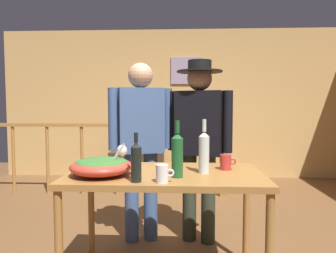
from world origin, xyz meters
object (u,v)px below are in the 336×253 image
Objects in this scene: framed_picture at (186,71)px; flat_screen_tv at (137,138)px; wine_bottle_dark at (136,161)px; mug_red at (226,162)px; person_standing_left at (141,136)px; salad_bowl at (102,166)px; serving_table at (165,184)px; wine_bottle_clear at (204,151)px; mug_white at (162,174)px; wine_bottle_green at (177,154)px; person_standing_right at (199,134)px; wine_glass at (122,151)px; tv_console at (137,166)px; stair_railing at (133,148)px.

flat_screen_tv is at bearing -159.08° from framed_picture.
framed_picture is 1.81× the size of wine_bottle_dark.
wine_bottle_dark reaches higher than flat_screen_tv.
mug_red is 0.95m from person_standing_left.
mug_red is at bearing 14.37° from salad_bowl.
person_standing_left reaches higher than salad_bowl.
serving_table is at bearing -166.41° from mug_red.
wine_bottle_clear is at bearing 8.05° from salad_bowl.
mug_red is at bearing 36.04° from wine_bottle_clear.
flat_screen_tv is at bearing 110.33° from mug_red.
framed_picture reaches higher than flat_screen_tv.
mug_white is (-0.43, -0.40, 0.00)m from mug_red.
wine_bottle_clear reaches higher than mug_red.
wine_bottle_green is at bearing -91.56° from framed_picture.
person_standing_right is at bearing -88.04° from framed_picture.
flat_screen_tv is at bearing 96.30° from wine_glass.
salad_bowl is 1.38× the size of wine_bottle_dark.
wine_bottle_green is (0.43, -0.38, 0.04)m from wine_glass.
person_standing_right is at bearing -68.35° from tv_console.
flat_screen_tv is 3.20m from wine_bottle_clear.
wine_bottle_clear is 0.23m from mug_red.
wine_glass is at bearing -83.70° from flat_screen_tv.
mug_red is (0.85, 0.22, -0.01)m from salad_bowl.
salad_bowl is at bearing 176.18° from wine_bottle_green.
wine_bottle_clear is 3.21× the size of mug_red.
stair_railing is at bearing 93.98° from salad_bowl.
stair_railing is 2.55m from wine_bottle_dark.
person_standing_left is (-0.27, 1.02, 0.12)m from mug_white.
stair_railing reaches higher than wine_glass.
wine_glass is (0.23, -1.98, 0.25)m from stair_railing.
wine_bottle_green is at bearing 95.41° from person_standing_right.
wine_bottle_green is at bearing -41.51° from wine_glass.
flat_screen_tv is (-0.84, -0.32, -1.16)m from framed_picture.
person_standing_left is at bearing 17.35° from person_standing_right.
wine_glass is 0.80m from person_standing_right.
stair_railing is at bearing 102.97° from mug_white.
wine_bottle_clear reaches higher than flat_screen_tv.
flat_screen_tv is at bearing -97.78° from person_standing_left.
mug_red reaches higher than tv_console.
wine_bottle_green is 0.99× the size of wine_bottle_clear.
mug_red is 0.66m from person_standing_right.
wine_bottle_clear is at bearing -3.64° from serving_table.
salad_bowl is 0.51m from wine_bottle_green.
serving_table is at bearing -77.89° from tv_console.
framed_picture is 3.80m from mug_white.
salad_bowl is at bearing 146.76° from wine_bottle_dark.
wine_bottle_green is 0.22× the size of person_standing_right.
serving_table is 0.80× the size of person_standing_left.
framed_picture is at bearing 20.92° from flat_screen_tv.
wine_bottle_dark is (-0.42, -0.26, -0.02)m from wine_bottle_clear.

